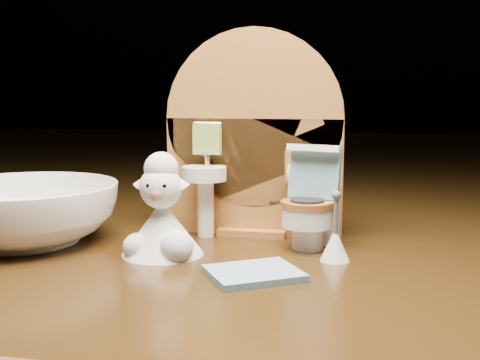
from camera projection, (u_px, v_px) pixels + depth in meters
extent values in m
cube|color=#341D07|center=(237.00, 329.00, 0.40)|extent=(2.50, 2.50, 0.10)
cube|color=#A4682C|center=(255.00, 176.00, 0.45)|extent=(0.13, 0.02, 0.09)
cylinder|color=#A4682C|center=(255.00, 118.00, 0.44)|extent=(0.13, 0.02, 0.13)
cube|color=#A4682C|center=(254.00, 230.00, 0.45)|extent=(0.05, 0.04, 0.01)
cylinder|color=white|center=(206.00, 207.00, 0.44)|extent=(0.01, 0.01, 0.04)
cylinder|color=white|center=(204.00, 173.00, 0.43)|extent=(0.03, 0.03, 0.01)
cylinder|color=silver|center=(207.00, 158.00, 0.44)|extent=(0.00, 0.00, 0.01)
cube|color=#8CB446|center=(207.00, 139.00, 0.44)|extent=(0.02, 0.01, 0.02)
cube|color=#A4682C|center=(302.00, 167.00, 0.43)|extent=(0.02, 0.01, 0.02)
cylinder|color=beige|center=(301.00, 177.00, 0.42)|extent=(0.02, 0.02, 0.02)
cylinder|color=white|center=(308.00, 237.00, 0.40)|extent=(0.02, 0.02, 0.02)
cylinder|color=white|center=(307.00, 216.00, 0.40)|extent=(0.03, 0.03, 0.01)
cylinder|color=brown|center=(307.00, 204.00, 0.40)|extent=(0.04, 0.04, 0.00)
cube|color=white|center=(317.00, 213.00, 0.42)|extent=(0.03, 0.02, 0.04)
cube|color=#6A98A7|center=(315.00, 173.00, 0.41)|extent=(0.04, 0.02, 0.04)
cube|color=white|center=(314.00, 148.00, 0.40)|extent=(0.04, 0.02, 0.01)
cylinder|color=#B3CD35|center=(329.00, 176.00, 0.41)|extent=(0.01, 0.01, 0.01)
cube|color=#6A98A7|center=(254.00, 273.00, 0.34)|extent=(0.06, 0.06, 0.00)
cone|color=white|center=(335.00, 245.00, 0.38)|extent=(0.02, 0.02, 0.02)
cylinder|color=#59595B|center=(336.00, 215.00, 0.37)|extent=(0.00, 0.00, 0.02)
sphere|color=#59595B|center=(336.00, 195.00, 0.37)|extent=(0.01, 0.01, 0.01)
cone|color=silver|center=(162.00, 227.00, 0.39)|extent=(0.05, 0.05, 0.04)
sphere|color=silver|center=(177.00, 247.00, 0.38)|extent=(0.02, 0.02, 0.02)
sphere|color=silver|center=(137.00, 247.00, 0.38)|extent=(0.02, 0.02, 0.02)
sphere|color=white|center=(161.00, 187.00, 0.38)|extent=(0.03, 0.03, 0.03)
sphere|color=tan|center=(157.00, 194.00, 0.38)|extent=(0.01, 0.01, 0.01)
sphere|color=silver|center=(161.00, 169.00, 0.38)|extent=(0.02, 0.02, 0.02)
cone|color=white|center=(143.00, 181.00, 0.39)|extent=(0.01, 0.01, 0.01)
cone|color=white|center=(180.00, 182.00, 0.38)|extent=(0.01, 0.01, 0.01)
sphere|color=black|center=(149.00, 186.00, 0.37)|extent=(0.00, 0.00, 0.00)
sphere|color=black|center=(164.00, 186.00, 0.37)|extent=(0.00, 0.00, 0.00)
imported|color=white|center=(22.00, 214.00, 0.42)|extent=(0.17, 0.17, 0.04)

